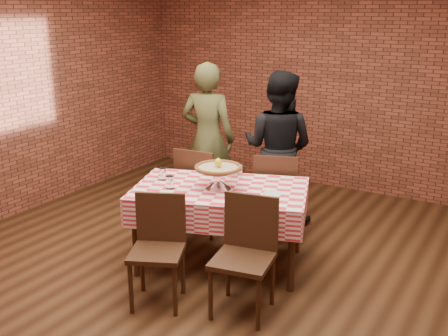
{
  "coord_description": "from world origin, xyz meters",
  "views": [
    {
      "loc": [
        2.35,
        -3.64,
        2.33
      ],
      "look_at": [
        -0.05,
        0.34,
        0.92
      ],
      "focal_mm": 42.79,
      "sensor_mm": 36.0,
      "label": 1
    }
  ],
  "objects": [
    {
      "name": "ground",
      "position": [
        0.0,
        0.0,
        0.0
      ],
      "size": [
        6.0,
        6.0,
        0.0
      ],
      "primitive_type": "plane",
      "color": "black",
      "rests_on": "ground"
    },
    {
      "name": "back_wall",
      "position": [
        0.0,
        3.0,
        1.45
      ],
      "size": [
        5.5,
        0.0,
        5.5
      ],
      "primitive_type": "plane",
      "rotation": [
        1.57,
        0.0,
        0.0
      ],
      "color": "brown",
      "rests_on": "ground"
    },
    {
      "name": "diner_black",
      "position": [
        -0.08,
        1.54,
        0.84
      ],
      "size": [
        0.86,
        0.69,
        1.69
      ],
      "primitive_type": "imported",
      "rotation": [
        0.0,
        0.0,
        3.2
      ],
      "color": "black",
      "rests_on": "ground"
    },
    {
      "name": "water_glass_right",
      "position": [
        -0.63,
        0.18,
        0.82
      ],
      "size": [
        0.09,
        0.09,
        0.12
      ],
      "primitive_type": "cylinder",
      "rotation": [
        0.0,
        0.0,
        0.35
      ],
      "color": "white",
      "rests_on": "tablecloth"
    },
    {
      "name": "chair_far_right",
      "position": [
        0.12,
        1.13,
        0.46
      ],
      "size": [
        0.57,
        0.57,
        0.93
      ],
      "primitive_type": null,
      "rotation": [
        0.0,
        0.0,
        3.5
      ],
      "color": "#3A1F11",
      "rests_on": "ground"
    },
    {
      "name": "side_plate",
      "position": [
        0.45,
        0.34,
        0.76
      ],
      "size": [
        0.22,
        0.22,
        0.01
      ],
      "primitive_type": "cylinder",
      "rotation": [
        0.0,
        0.0,
        0.35
      ],
      "color": "white",
      "rests_on": "tablecloth"
    },
    {
      "name": "chair_near_left",
      "position": [
        -0.11,
        -0.6,
        0.45
      ],
      "size": [
        0.55,
        0.55,
        0.89
      ],
      "primitive_type": null,
      "rotation": [
        0.0,
        0.0,
        0.44
      ],
      "color": "#3A1F11",
      "rests_on": "ground"
    },
    {
      "name": "pizza_stand",
      "position": [
        -0.05,
        0.24,
        0.85
      ],
      "size": [
        0.47,
        0.47,
        0.19
      ],
      "primitive_type": null,
      "rotation": [
        0.0,
        0.0,
        0.14
      ],
      "color": "silver",
      "rests_on": "tablecloth"
    },
    {
      "name": "tablecloth",
      "position": [
        -0.04,
        0.27,
        0.63
      ],
      "size": [
        1.81,
        1.44,
        0.26
      ],
      "primitive_type": null,
      "rotation": [
        0.0,
        0.0,
        0.35
      ],
      "color": "#E82C3D",
      "rests_on": "table"
    },
    {
      "name": "table",
      "position": [
        -0.04,
        0.27,
        0.38
      ],
      "size": [
        1.76,
        1.39,
        0.75
      ],
      "primitive_type": "cube",
      "rotation": [
        0.0,
        0.0,
        0.35
      ],
      "color": "#3A1F11",
      "rests_on": "ground"
    },
    {
      "name": "chair_near_right",
      "position": [
        0.54,
        -0.36,
        0.46
      ],
      "size": [
        0.52,
        0.52,
        0.93
      ],
      "primitive_type": null,
      "rotation": [
        0.0,
        0.0,
        0.18
      ],
      "color": "#3A1F11",
      "rests_on": "ground"
    },
    {
      "name": "diner_olive",
      "position": [
        -0.9,
        1.39,
        0.88
      ],
      "size": [
        0.71,
        0.53,
        1.75
      ],
      "primitive_type": "imported",
      "rotation": [
        0.0,
        0.0,
        3.33
      ],
      "color": "#4E502B",
      "rests_on": "ground"
    },
    {
      "name": "lemon",
      "position": [
        -0.05,
        0.24,
        1.0
      ],
      "size": [
        0.07,
        0.07,
        0.09
      ],
      "primitive_type": "ellipsoid",
      "rotation": [
        0.0,
        0.0,
        0.14
      ],
      "color": "yellow",
      "rests_on": "pizza"
    },
    {
      "name": "sweetener_packet_a",
      "position": [
        0.51,
        0.31,
        0.76
      ],
      "size": [
        0.06,
        0.06,
        0.0
      ],
      "primitive_type": "cube",
      "rotation": [
        0.0,
        0.0,
        0.53
      ],
      "color": "white",
      "rests_on": "tablecloth"
    },
    {
      "name": "sweetener_packet_b",
      "position": [
        0.62,
        0.37,
        0.76
      ],
      "size": [
        0.06,
        0.05,
        0.0
      ],
      "primitive_type": "cube",
      "rotation": [
        0.0,
        0.0,
        0.32
      ],
      "color": "white",
      "rests_on": "tablecloth"
    },
    {
      "name": "chair_far_left",
      "position": [
        -0.61,
        0.86,
        0.47
      ],
      "size": [
        0.49,
        0.49,
        0.94
      ],
      "primitive_type": null,
      "rotation": [
        0.0,
        0.0,
        3.21
      ],
      "color": "#3A1F11",
      "rests_on": "ground"
    },
    {
      "name": "condiment_caddy",
      "position": [
        -0.05,
        0.59,
        0.83
      ],
      "size": [
        0.13,
        0.12,
        0.15
      ],
      "primitive_type": "cube",
      "rotation": [
        0.0,
        0.0,
        0.49
      ],
      "color": "silver",
      "rests_on": "tablecloth"
    },
    {
      "name": "water_glass_left",
      "position": [
        -0.42,
        0.01,
        0.82
      ],
      "size": [
        0.09,
        0.09,
        0.12
      ],
      "primitive_type": "cylinder",
      "rotation": [
        0.0,
        0.0,
        0.35
      ],
      "color": "white",
      "rests_on": "tablecloth"
    },
    {
      "name": "pizza",
      "position": [
        -0.05,
        0.24,
        0.95
      ],
      "size": [
        0.48,
        0.48,
        0.03
      ],
      "primitive_type": "cylinder",
      "rotation": [
        0.0,
        0.0,
        0.14
      ],
      "color": "beige",
      "rests_on": "pizza_stand"
    }
  ]
}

